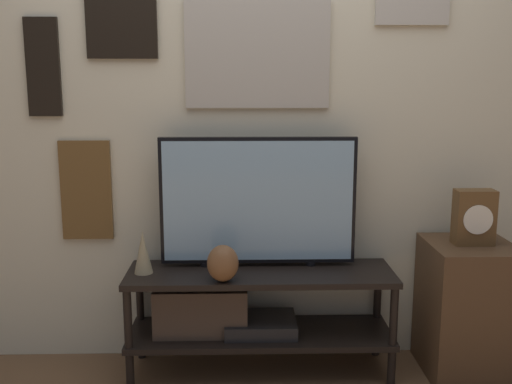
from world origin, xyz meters
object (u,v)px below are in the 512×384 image
television (258,201)px  vase_slim_bronze (143,252)px  vase_urn_stoneware (223,263)px  mantel_clock (474,217)px

television → vase_slim_bronze: bearing=-170.1°
vase_slim_bronze → television: bearing=9.9°
vase_urn_stoneware → television: bearing=53.4°
vase_urn_stoneware → vase_slim_bronze: size_ratio=0.83×
television → mantel_clock: bearing=-6.4°
mantel_clock → television: bearing=173.6°
television → mantel_clock: size_ratio=3.62×
television → vase_urn_stoneware: size_ratio=5.56×
television → vase_slim_bronze: (-0.57, -0.10, -0.23)m
television → vase_slim_bronze: size_ratio=4.63×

